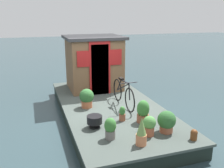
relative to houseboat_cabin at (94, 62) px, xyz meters
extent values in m
plane|color=#2D4247|center=(-1.88, 0.00, -1.38)|extent=(60.00, 60.00, 0.00)
cube|color=#424C47|center=(-1.88, 0.00, -1.00)|extent=(5.99, 2.81, 0.06)
cube|color=black|center=(-1.88, 0.00, -1.20)|extent=(5.87, 2.75, 0.35)
cube|color=brown|center=(0.01, 0.00, -0.06)|extent=(1.61, 1.81, 1.81)
cube|color=#28282B|center=(0.01, 0.00, 0.89)|extent=(1.81, 2.01, 0.10)
cube|color=#19334C|center=(-0.81, 0.00, -0.12)|extent=(0.04, 0.60, 1.70)
cube|color=maroon|center=(-0.82, 0.00, -0.07)|extent=(0.03, 0.72, 1.80)
cube|color=maroon|center=(-0.81, -0.54, 0.28)|extent=(0.03, 0.44, 0.52)
cube|color=maroon|center=(-0.81, 0.54, 0.28)|extent=(0.03, 0.44, 0.52)
torus|color=black|center=(-2.62, -0.34, -0.62)|extent=(0.70, 0.04, 0.70)
torus|color=black|center=(-1.60, -0.34, -0.62)|extent=(0.70, 0.04, 0.70)
cylinder|color=black|center=(-2.07, -0.34, -0.39)|extent=(0.95, 0.04, 0.48)
cylinder|color=black|center=(-2.23, -0.34, -0.19)|extent=(0.61, 0.03, 0.06)
cylinder|color=black|center=(-1.76, -0.34, -0.41)|extent=(0.35, 0.04, 0.44)
cylinder|color=black|center=(-2.58, -0.34, -0.39)|extent=(0.12, 0.04, 0.45)
cube|color=black|center=(-1.92, -0.34, -0.17)|extent=(0.20, 0.10, 0.06)
cylinder|color=black|center=(-2.54, -0.34, -0.14)|extent=(0.03, 0.50, 0.02)
cylinder|color=#935138|center=(-3.10, 0.06, -0.88)|extent=(0.16, 0.16, 0.18)
ellipsoid|color=#387533|center=(-3.10, 0.06, -0.70)|extent=(0.15, 0.15, 0.25)
cylinder|color=#B2603D|center=(-1.89, 0.71, -0.86)|extent=(0.32, 0.32, 0.20)
sphere|color=#2D602D|center=(-1.89, 0.71, -0.61)|extent=(0.42, 0.42, 0.42)
cylinder|color=#935138|center=(-3.35, -0.40, -0.86)|extent=(0.31, 0.31, 0.20)
ellipsoid|color=#387533|center=(-3.35, -0.40, -0.61)|extent=(0.32, 0.32, 0.45)
cylinder|color=#C6754C|center=(-4.39, 0.13, -0.85)|extent=(0.23, 0.23, 0.23)
cone|color=#70934C|center=(-4.39, 0.13, -0.54)|extent=(0.21, 0.21, 0.38)
cylinder|color=slate|center=(-3.92, 0.65, -0.87)|extent=(0.22, 0.22, 0.19)
ellipsoid|color=#387533|center=(-3.92, 0.65, -0.65)|extent=(0.26, 0.26, 0.34)
cylinder|color=#935138|center=(-4.06, -0.22, -0.86)|extent=(0.23, 0.23, 0.21)
sphere|color=#4C8942|center=(-4.06, -0.22, -0.65)|extent=(0.30, 0.30, 0.30)
cylinder|color=#935138|center=(-4.03, -0.67, -0.89)|extent=(0.30, 0.30, 0.15)
sphere|color=#2D602D|center=(-4.03, -0.67, -0.66)|extent=(0.43, 0.43, 0.43)
cylinder|color=black|center=(-3.27, 0.84, -0.76)|extent=(0.37, 0.37, 0.19)
cylinder|color=black|center=(-3.27, 0.84, -0.91)|extent=(0.04, 0.04, 0.11)
cylinder|color=black|center=(-3.27, 0.84, -0.96)|extent=(0.26, 0.26, 0.02)
cylinder|color=brown|center=(-4.55, -1.05, -0.88)|extent=(0.15, 0.15, 0.17)
sphere|color=brown|center=(-4.55, -1.05, -0.80)|extent=(0.15, 0.15, 0.15)
camera|label=1|loc=(-8.64, 2.18, 1.67)|focal=39.90mm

